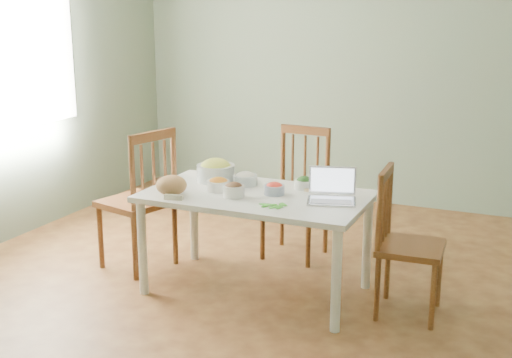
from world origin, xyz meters
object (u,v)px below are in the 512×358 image
at_px(chair_right, 411,244).
at_px(bread_boule, 171,185).
at_px(dining_table, 256,243).
at_px(bowl_squash, 216,170).
at_px(laptop, 332,186).
at_px(chair_far, 295,194).
at_px(chair_left, 136,199).

xyz_separation_m(chair_right, bread_boule, (-1.50, -0.32, 0.29)).
xyz_separation_m(dining_table, bowl_squash, (-0.40, 0.19, 0.42)).
height_order(chair_right, laptop, chair_right).
distance_m(chair_far, bowl_squash, 0.71).
distance_m(chair_right, laptop, 0.60).
bearing_deg(bowl_squash, laptop, -11.21).
relative_size(dining_table, chair_far, 1.48).
xyz_separation_m(chair_left, bowl_squash, (0.58, 0.14, 0.24)).
relative_size(chair_left, bread_boule, 5.15).
xyz_separation_m(dining_table, chair_left, (-0.98, 0.06, 0.18)).
relative_size(bread_boule, laptop, 0.67).
relative_size(dining_table, chair_left, 1.40).
height_order(chair_far, bowl_squash, chair_far).
xyz_separation_m(dining_table, chair_far, (0.00, 0.72, 0.15)).
distance_m(dining_table, chair_right, 1.02).
bearing_deg(chair_right, bowl_squash, 81.84).
distance_m(dining_table, bowl_squash, 0.61).
bearing_deg(chair_far, bread_boule, -114.12).
bearing_deg(dining_table, bowl_squash, 154.02).
height_order(chair_right, bread_boule, chair_right).
bearing_deg(dining_table, chair_left, 176.66).
bearing_deg(chair_left, chair_far, 138.63).
xyz_separation_m(dining_table, chair_right, (1.01, 0.07, 0.12)).
relative_size(chair_right, bowl_squash, 3.44).
relative_size(chair_right, laptop, 3.07).
bearing_deg(chair_far, dining_table, -87.37).
relative_size(dining_table, laptop, 4.84).
bearing_deg(dining_table, chair_far, 89.90).
bearing_deg(bowl_squash, bread_boule, -102.22).
bearing_deg(laptop, chair_far, 109.41).
distance_m(bread_boule, laptop, 1.04).
bearing_deg(chair_right, chair_left, 87.20).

